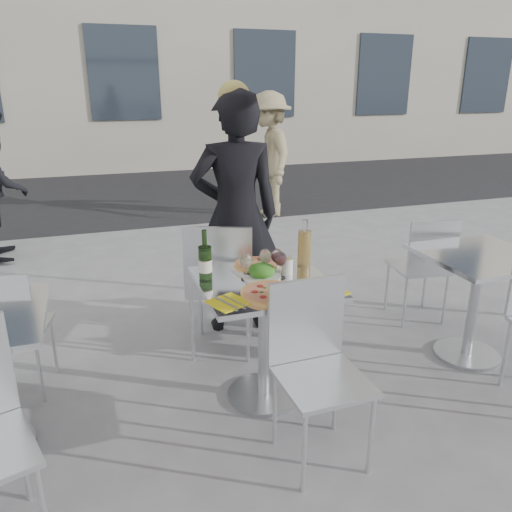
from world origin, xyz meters
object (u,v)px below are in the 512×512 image
object	(u,v)px
side_chair_lfar	(7,324)
chair_far	(220,279)
side_chair_rfar	(425,261)
sugar_shaker	(287,265)
side_table_right	(477,284)
wineglass_white_a	(246,261)
pizza_far	(256,266)
wineglass_red_a	(277,257)
wine_bottle	(205,262)
wineglass_white_b	(265,257)
pedestrian_b	(269,155)
napkin_right	(327,291)
chair_near	(315,356)
napkin_left	(228,302)
wineglass_red_b	(280,260)
woman_diner	(236,216)
main_table	(264,315)
pizza_near	(272,293)
carafe	(304,247)
salad_plate	(262,272)

from	to	relation	value
side_chair_lfar	chair_far	bearing A→B (deg)	-165.13
side_chair_lfar	side_chair_rfar	xyz separation A→B (m)	(2.91, 0.10, 0.02)
chair_far	sugar_shaker	world-z (taller)	chair_far
side_table_right	wineglass_white_a	bearing A→B (deg)	178.03
side_chair_lfar	pizza_far	xyz separation A→B (m)	(1.43, -0.25, 0.28)
side_chair_lfar	wineglass_red_a	size ratio (longest dim) A/B	5.25
wine_bottle	wineglass_white_b	distance (m)	0.35
pedestrian_b	napkin_right	xyz separation A→B (m)	(-1.27, -4.41, -0.11)
wineglass_red_a	pizza_far	bearing A→B (deg)	118.79
napkin_right	chair_near	bearing A→B (deg)	-137.37
wine_bottle	napkin_left	xyz separation A→B (m)	(0.04, -0.33, -0.11)
wine_bottle	napkin_right	bearing A→B (deg)	-31.49
napkin_right	wineglass_red_b	bearing A→B (deg)	110.92
woman_diner	pizza_far	world-z (taller)	woman_diner
side_chair_lfar	side_chair_rfar	size ratio (longest dim) A/B	0.96
wineglass_red_a	wine_bottle	bearing A→B (deg)	174.77
main_table	pizza_near	world-z (taller)	pizza_near
side_chair_rfar	wine_bottle	xyz separation A→B (m)	(-1.81, -0.45, 0.36)
side_table_right	woman_diner	xyz separation A→B (m)	(-1.39, 0.95, 0.35)
side_chair_lfar	wineglass_red_b	world-z (taller)	wineglass_red_b
side_chair_rfar	wineglass_red_b	world-z (taller)	wineglass_red_b
chair_far	wineglass_white_a	distance (m)	0.58
chair_far	main_table	bearing A→B (deg)	122.97
chair_far	wineglass_red_a	world-z (taller)	chair_far
side_table_right	pizza_far	xyz separation A→B (m)	(-1.48, 0.21, 0.23)
woman_diner	pizza_near	distance (m)	1.16
wineglass_white_b	chair_near	bearing A→B (deg)	-85.08
chair_near	wineglass_red_a	bearing A→B (deg)	87.33
woman_diner	wine_bottle	world-z (taller)	woman_diner
pedestrian_b	pizza_near	world-z (taller)	pedestrian_b
wine_bottle	wineglass_white_a	size ratio (longest dim) A/B	1.87
chair_near	carafe	bearing A→B (deg)	69.91
woman_diner	pizza_far	xyz separation A→B (m)	(-0.09, -0.73, -0.12)
pizza_near	wineglass_red_a	world-z (taller)	wineglass_red_a
salad_plate	wineglass_white_b	size ratio (longest dim) A/B	1.40
woman_diner	pizza_far	size ratio (longest dim) A/B	5.86
pizza_near	chair_near	bearing A→B (deg)	-69.43
side_chair_rfar	wineglass_white_a	world-z (taller)	wineglass_white_a
sugar_shaker	pizza_near	bearing A→B (deg)	-125.53
main_table	wine_bottle	bearing A→B (deg)	160.15
side_table_right	salad_plate	bearing A→B (deg)	177.97
side_table_right	woman_diner	bearing A→B (deg)	145.61
salad_plate	main_table	bearing A→B (deg)	-92.63
chair_near	carafe	size ratio (longest dim) A/B	3.10
pizza_far	carafe	world-z (taller)	carafe
chair_near	pedestrian_b	world-z (taller)	pedestrian_b
napkin_right	wineglass_red_a	bearing A→B (deg)	106.18
pizza_far	wineglass_red_a	bearing A→B (deg)	-61.21
wineglass_red_b	pizza_far	bearing A→B (deg)	111.61
side_chair_lfar	napkin_left	distance (m)	1.35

